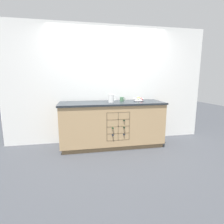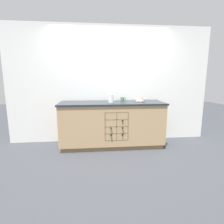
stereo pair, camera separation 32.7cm
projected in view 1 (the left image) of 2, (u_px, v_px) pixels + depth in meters
The scene contains 6 objects.
ground_plane at pixel (112, 145), 3.75m from camera, with size 14.00×14.00×0.00m, color #383A3F.
back_wall at pixel (109, 85), 3.91m from camera, with size 4.50×0.06×2.55m, color white.
kitchen_island at pixel (112, 124), 3.66m from camera, with size 2.14×0.73×0.94m.
fruit_bowl at pixel (139, 99), 3.74m from camera, with size 0.23×0.23×0.08m.
white_pitcher at pixel (111, 98), 3.53m from camera, with size 0.17×0.11×0.17m.
ceramic_mug at pixel (122, 99), 3.74m from camera, with size 0.12×0.08×0.09m.
Camera 1 is at (-0.68, -3.50, 1.38)m, focal length 28.00 mm.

